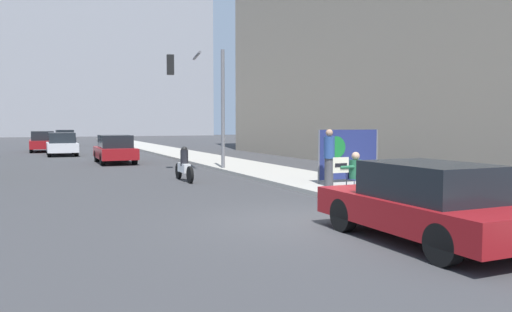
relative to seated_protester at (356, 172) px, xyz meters
name	(u,v)px	position (x,y,z in m)	size (l,w,h in m)	color
ground_plane	(306,222)	(-2.78, -2.13, -0.76)	(160.00, 160.00, 0.00)	#38383A
sidewalk_curb	(224,163)	(0.88, 12.87, -0.69)	(3.13, 90.00, 0.14)	#A8A399
building_backdrop_far	(54,16)	(-4.78, 79.78, 19.33)	(52.00, 12.00, 40.17)	#99999E
seated_protester	(356,172)	(0.00, 0.00, 0.00)	(0.98, 0.77, 1.17)	#474C56
jogger_on_sidewalk	(329,157)	(0.40, 2.02, 0.29)	(0.34, 0.34, 1.78)	#424247
protest_banner	(348,154)	(1.56, 2.69, 0.30)	(2.37, 0.06, 1.75)	slate
traffic_light_pole	(202,88)	(-1.31, 9.56, 2.85)	(2.47, 2.24, 5.17)	slate
parked_car_curbside	(425,203)	(-1.78, -4.57, -0.06)	(1.79, 4.16, 1.40)	maroon
car_on_road_nearest	(115,149)	(-4.19, 15.69, -0.02)	(1.80, 4.11, 1.49)	maroon
car_on_road_midblock	(62,144)	(-6.45, 23.74, -0.02)	(1.84, 4.30, 1.50)	silver
car_on_road_distant	(43,142)	(-7.56, 29.00, 0.00)	(1.78, 4.26, 1.53)	maroon
car_on_road_far_lane	(65,138)	(-5.53, 38.95, -0.02)	(1.78, 4.16, 1.50)	black
motorcycle_on_road	(184,166)	(-3.08, 6.27, -0.22)	(0.28, 2.14, 1.26)	white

